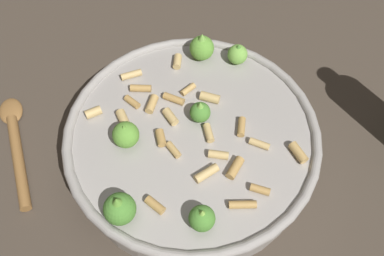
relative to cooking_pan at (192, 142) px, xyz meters
The scene contains 3 objects.
ground_plane 0.04m from the cooking_pan, 99.49° to the right, with size 2.40×2.40×0.00m, color #42382D.
cooking_pan is the anchor object (origin of this frame).
wooden_spoon 0.27m from the cooking_pan, 75.66° to the left, with size 0.20×0.06×0.02m.
Camera 1 is at (-0.29, 0.05, 0.53)m, focal length 38.12 mm.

